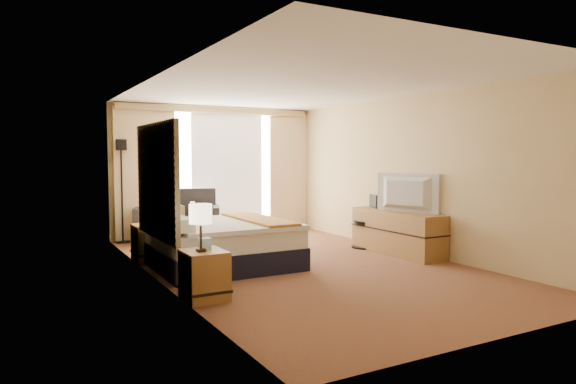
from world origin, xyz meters
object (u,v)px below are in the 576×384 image
lamp_right (148,197)px  nightstand_left (204,275)px  bed (222,243)px  desk_chair (367,224)px  loveseat (178,224)px  media_dresser (397,232)px  lamp_left (201,215)px  floor_lamp (121,170)px  television (404,193)px  nightstand_right (149,242)px

lamp_right → nightstand_left: bearing=-90.0°
bed → desk_chair: (2.80, 0.23, 0.07)m
bed → loveseat: (0.14, 2.60, -0.02)m
media_dresser → lamp_left: 3.96m
nightstand_left → lamp_left: size_ratio=1.04×
bed → floor_lamp: bearing=106.4°
bed → television: 2.99m
nightstand_right → floor_lamp: floor_lamp is taller
lamp_right → television: television is taller
floor_lamp → lamp_left: floor_lamp is taller
floor_lamp → desk_chair: (3.64, -2.63, -0.93)m
loveseat → television: television is taller
media_dresser → floor_lamp: bearing=138.5°
desk_chair → bed: bearing=-155.8°
nightstand_left → television: 3.82m
lamp_left → nightstand_left: bearing=48.0°
nightstand_right → desk_chair: size_ratio=0.59×
bed → nightstand_left: bearing=-118.5°
loveseat → bed: bearing=-73.1°
loveseat → lamp_right: (-0.95, -1.59, 0.66)m
loveseat → desk_chair: bearing=-21.7°
nightstand_right → lamp_right: (-0.00, 0.00, 0.70)m
loveseat → nightstand_right: bearing=-100.8°
nightstand_right → loveseat: bearing=59.3°
nightstand_left → nightstand_right: (0.00, 2.50, 0.00)m
nightstand_right → lamp_right: bearing=103.2°
nightstand_right → lamp_right: lamp_right is taller
floor_lamp → television: 5.10m
bed → desk_chair: size_ratio=2.06×
loveseat → floor_lamp: (-0.98, 0.26, 1.03)m
loveseat → nightstand_left: bearing=-83.1°
loveseat → lamp_left: bearing=-83.6°
television → loveseat: bearing=20.9°
media_dresser → floor_lamp: size_ratio=0.94×
nightstand_left → desk_chair: size_ratio=0.59×
floor_lamp → bed: bearing=-73.6°
lamp_left → lamp_right: 2.56m
floor_lamp → media_dresser: bearing=-41.5°
nightstand_left → television: bearing=12.9°
nightstand_left → media_dresser: (3.70, 1.05, 0.07)m
bed → television: bearing=-13.0°
nightstand_left → bed: bed is taller
media_dresser → television: television is taller
nightstand_left → lamp_left: (-0.05, -0.06, 0.68)m
television → lamp_left: bearing=84.8°
media_dresser → television: 0.70m
media_dresser → loveseat: (-2.75, 3.04, -0.03)m
bed → media_dresser: bearing=-8.7°
desk_chair → lamp_left: (-3.66, -1.78, 0.55)m
lamp_left → television: 3.81m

